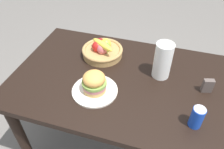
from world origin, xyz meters
TOP-DOWN VIEW (x-y plane):
  - ground_plane at (0.00, 0.00)m, footprint 8.00×8.00m
  - dining_table at (0.00, 0.00)m, footprint 1.40×0.90m
  - plate at (-0.12, -0.16)m, footprint 0.27×0.27m
  - sandwich at (-0.12, -0.16)m, footprint 0.15×0.15m
  - soda_can at (0.45, -0.23)m, footprint 0.07×0.07m
  - fruit_basket at (-0.20, 0.20)m, footprint 0.29×0.29m
  - paper_towel_roll at (0.23, 0.10)m, footprint 0.11×0.11m
  - napkin_holder at (0.51, 0.04)m, footprint 0.07×0.04m

SIDE VIEW (x-z plane):
  - ground_plane at x=0.00m, z-range 0.00..0.00m
  - dining_table at x=0.00m, z-range 0.27..1.02m
  - plate at x=-0.12m, z-range 0.75..0.76m
  - napkin_holder at x=0.51m, z-range 0.75..0.84m
  - fruit_basket at x=-0.20m, z-range 0.73..0.87m
  - soda_can at x=0.45m, z-range 0.75..0.88m
  - sandwich at x=-0.12m, z-range 0.76..0.89m
  - paper_towel_roll at x=0.23m, z-range 0.75..0.99m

